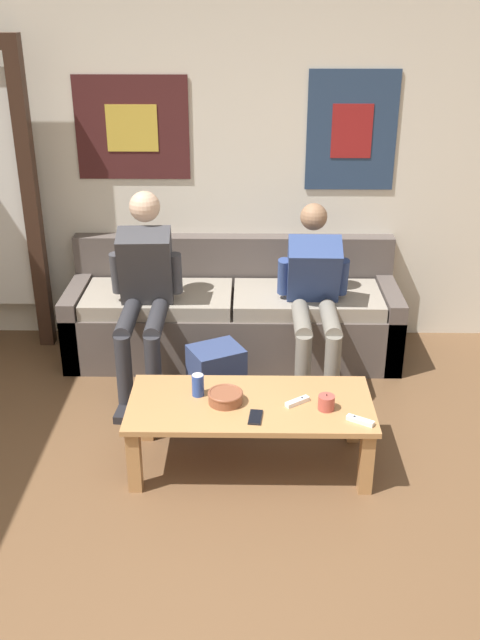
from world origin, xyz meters
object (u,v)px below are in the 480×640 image
(backpack, at_px, (217,378))
(pillar_candle, at_px, (326,403))
(game_controller_near_left, at_px, (360,421))
(cell_phone, at_px, (255,417))
(ceramic_bowl, at_px, (225,397))
(person_seated_teen, at_px, (315,293))
(drink_can_blue, at_px, (198,385))
(person_seated_adult, at_px, (144,286))
(coffee_table, at_px, (250,412))
(game_controller_near_right, at_px, (297,402))
(couch, at_px, (233,316))

(backpack, distance_m, pillar_candle, 0.94)
(game_controller_near_left, relative_size, cell_phone, 0.99)
(ceramic_bowl, xyz_separation_m, pillar_candle, (0.53, -0.06, 0.00))
(person_seated_teen, height_order, pillar_candle, person_seated_teen)
(game_controller_near_left, bearing_deg, person_seated_teen, 97.07)
(person_seated_teen, relative_size, drink_can_blue, 9.09)
(person_seated_adult, relative_size, pillar_candle, 13.40)
(coffee_table, distance_m, cell_phone, 0.17)
(coffee_table, bearing_deg, drink_can_blue, 165.78)
(coffee_table, height_order, backpack, backpack)
(backpack, relative_size, game_controller_near_right, 2.88)
(coffee_table, bearing_deg, couch, 95.25)
(couch, xyz_separation_m, ceramic_bowl, (-0.01, -1.35, 0.14))
(couch, height_order, game_controller_near_right, couch)
(person_seated_adult, bearing_deg, person_seated_teen, 1.10)
(drink_can_blue, distance_m, cell_phone, 0.39)
(pillar_candle, relative_size, drink_can_blue, 0.74)
(ceramic_bowl, distance_m, cell_phone, 0.22)
(couch, distance_m, person_seated_teen, 0.73)
(coffee_table, relative_size, pillar_candle, 14.26)
(person_seated_adult, bearing_deg, backpack, -36.02)
(person_seated_adult, distance_m, game_controller_near_left, 1.71)
(coffee_table, height_order, person_seated_teen, person_seated_teen)
(ceramic_bowl, relative_size, game_controller_near_right, 1.38)
(drink_can_blue, bearing_deg, pillar_candle, -11.24)
(backpack, height_order, cell_phone, cell_phone)
(person_seated_teen, distance_m, ceramic_bowl, 1.14)
(person_seated_adult, relative_size, game_controller_near_right, 8.98)
(game_controller_near_left, distance_m, game_controller_near_right, 0.36)
(person_seated_teen, xyz_separation_m, backpack, (-0.62, -0.37, -0.43))
(couch, relative_size, person_seated_teen, 2.04)
(backpack, xyz_separation_m, drink_can_blue, (-0.08, -0.54, 0.26))
(drink_can_blue, bearing_deg, ceramic_bowl, -26.57)
(backpack, bearing_deg, ceramic_bowl, -83.23)
(ceramic_bowl, height_order, pillar_candle, pillar_candle)
(coffee_table, height_order, ceramic_bowl, ceramic_bowl)
(couch, bearing_deg, game_controller_near_left, -66.06)
(drink_can_blue, xyz_separation_m, cell_phone, (0.31, -0.23, -0.06))
(ceramic_bowl, distance_m, game_controller_near_right, 0.38)
(game_controller_near_right, bearing_deg, coffee_table, 177.70)
(coffee_table, distance_m, ceramic_bowl, 0.16)
(person_seated_teen, xyz_separation_m, ceramic_bowl, (-0.54, -0.99, -0.19))
(couch, distance_m, game_controller_near_right, 1.41)
(person_seated_teen, height_order, cell_phone, person_seated_teen)
(person_seated_adult, xyz_separation_m, cell_phone, (0.71, -1.12, -0.27))
(coffee_table, height_order, drink_can_blue, drink_can_blue)
(person_seated_teen, bearing_deg, couch, 146.09)
(backpack, xyz_separation_m, game_controller_near_left, (0.76, -0.81, 0.21))
(backpack, bearing_deg, coffee_table, -71.50)
(person_seated_adult, xyz_separation_m, ceramic_bowl, (0.55, -0.97, -0.24))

